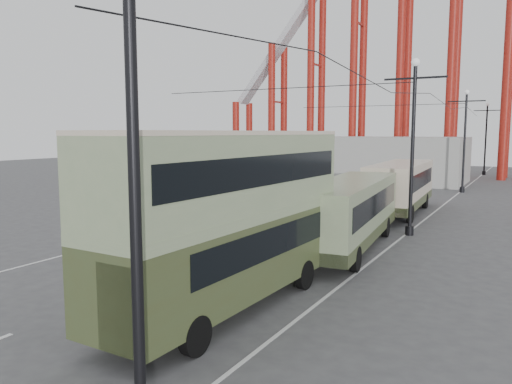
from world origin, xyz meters
The scene contains 10 objects.
ground centered at (0.00, 0.00, 0.00)m, with size 160.00×160.00×0.00m, color #454547.
road_markings centered at (-0.86, 19.70, 0.01)m, with size 12.52×120.00×0.01m.
lamp_post_mid centered at (5.60, 18.00, 4.68)m, with size 3.20×0.44×9.32m.
lamp_post_far centered at (5.60, 40.00, 4.68)m, with size 3.20×0.44×9.32m.
lamp_post_distant centered at (5.60, 62.00, 4.68)m, with size 3.20×0.44×9.32m.
fairground_shed centered at (-6.00, 47.00, 2.50)m, with size 22.00×10.00×5.00m, color #999994.
double_decker_bus centered at (3.14, 3.83, 3.11)m, with size 2.94×10.41×5.55m.
single_decker_green centered at (3.75, 13.38, 1.83)m, with size 3.74×11.69×3.25m.
single_decker_cream centered at (3.40, 25.17, 1.93)m, with size 3.37×11.17×3.43m.
pedestrian centered at (1.98, 12.76, 0.82)m, with size 0.59×0.39×1.63m, color black.
Camera 1 is at (11.26, -9.07, 5.50)m, focal length 35.00 mm.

